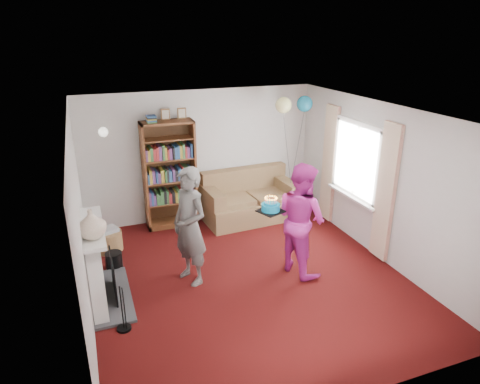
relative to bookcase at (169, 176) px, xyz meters
name	(u,v)px	position (x,y,z in m)	size (l,w,h in m)	color
ground	(248,277)	(0.67, -2.30, -0.98)	(5.00, 5.00, 0.00)	#340807
wall_back	(201,155)	(0.67, 0.21, 0.27)	(4.50, 0.02, 2.50)	silver
wall_left	(80,225)	(-1.59, -2.30, 0.27)	(0.02, 5.00, 2.50)	silver
wall_right	(381,182)	(2.93, -2.30, 0.27)	(0.02, 5.00, 2.50)	silver
ceiling	(249,112)	(0.67, -2.30, 1.52)	(4.50, 5.00, 0.01)	white
fireplace	(100,267)	(-1.42, -2.11, -0.47)	(0.55, 1.80, 1.12)	#3F3F42
window_bay	(355,174)	(2.88, -1.70, 0.22)	(0.14, 2.02, 2.20)	white
wall_sconce	(103,132)	(-1.08, 0.06, 0.90)	(0.16, 0.23, 0.16)	gold
bookcase	(169,176)	(0.00, 0.00, 0.00)	(0.95, 0.42, 2.22)	#472B14
sofa	(249,201)	(1.50, -0.23, -0.63)	(1.80, 0.95, 0.95)	olive
wicker_basket	(108,240)	(-1.23, -0.68, -0.80)	(0.46, 0.46, 0.40)	#997147
person_striped	(190,227)	(-0.14, -2.07, -0.10)	(0.64, 0.42, 1.76)	black
person_magenta	(301,219)	(1.50, -2.36, -0.11)	(0.84, 0.66, 1.74)	#BD258E
birthday_cake	(271,207)	(1.02, -2.31, 0.12)	(0.32, 0.32, 0.22)	black
balloons	(294,104)	(2.33, -0.39, 1.24)	(0.74, 0.30, 1.69)	#3F3F3F
mantel_vase	(91,224)	(-1.45, -2.45, 0.33)	(0.35, 0.35, 0.37)	beige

